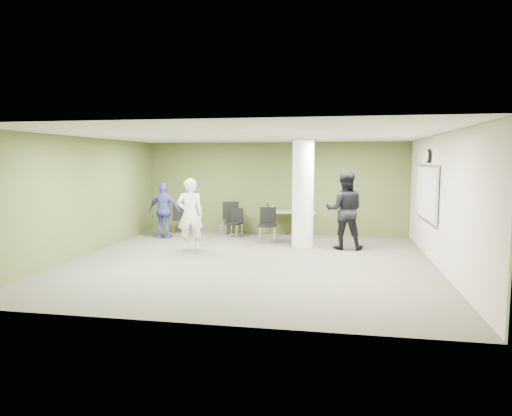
% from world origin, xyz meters
% --- Properties ---
extents(floor, '(8.00, 8.00, 0.00)m').
position_xyz_m(floor, '(0.00, 0.00, 0.00)').
color(floor, '#4F4D3E').
rests_on(floor, ground).
extents(ceiling, '(8.00, 8.00, 0.00)m').
position_xyz_m(ceiling, '(0.00, 0.00, 2.80)').
color(ceiling, white).
rests_on(ceiling, wall_back).
extents(wall_back, '(8.00, 2.80, 0.02)m').
position_xyz_m(wall_back, '(0.00, 4.00, 1.40)').
color(wall_back, '#4F5F2D').
rests_on(wall_back, floor).
extents(wall_left, '(0.02, 8.00, 2.80)m').
position_xyz_m(wall_left, '(-4.00, 0.00, 1.40)').
color(wall_left, '#4F5F2D').
rests_on(wall_left, floor).
extents(wall_right_cream, '(0.02, 8.00, 2.80)m').
position_xyz_m(wall_right_cream, '(4.00, 0.00, 1.40)').
color(wall_right_cream, beige).
rests_on(wall_right_cream, floor).
extents(column, '(0.56, 0.56, 2.80)m').
position_xyz_m(column, '(1.00, 2.00, 1.40)').
color(column, silver).
rests_on(column, floor).
extents(whiteboard, '(0.05, 2.30, 1.30)m').
position_xyz_m(whiteboard, '(3.92, 1.20, 1.50)').
color(whiteboard, silver).
rests_on(whiteboard, wall_right_cream).
extents(wall_clock, '(0.06, 0.32, 0.32)m').
position_xyz_m(wall_clock, '(3.92, 1.20, 2.35)').
color(wall_clock, black).
rests_on(wall_clock, wall_right_cream).
extents(folding_table, '(1.66, 0.91, 1.00)m').
position_xyz_m(folding_table, '(0.43, 3.54, 0.70)').
color(folding_table, gray).
rests_on(folding_table, floor).
extents(wastebasket, '(0.27, 0.27, 0.31)m').
position_xyz_m(wastebasket, '(-1.55, 3.44, 0.15)').
color(wastebasket, '#4C4C4C').
rests_on(wastebasket, floor).
extents(chair_back_left, '(0.58, 0.58, 0.90)m').
position_xyz_m(chair_back_left, '(-2.88, 3.40, 0.53)').
color(chair_back_left, black).
rests_on(chair_back_left, floor).
extents(chair_back_right, '(0.61, 0.61, 1.01)m').
position_xyz_m(chair_back_right, '(-1.31, 3.56, 0.60)').
color(chair_back_right, black).
rests_on(chair_back_right, floor).
extents(chair_table_left, '(0.52, 0.52, 0.85)m').
position_xyz_m(chair_table_left, '(-1.07, 3.10, 0.49)').
color(chair_table_left, black).
rests_on(chair_table_left, floor).
extents(chair_table_right, '(0.51, 0.51, 0.95)m').
position_xyz_m(chair_table_right, '(-0.01, 2.52, 0.56)').
color(chair_table_right, black).
rests_on(chair_table_right, floor).
extents(woman_white, '(0.77, 0.64, 1.80)m').
position_xyz_m(woman_white, '(-1.74, 1.01, 0.90)').
color(woman_white, white).
rests_on(woman_white, floor).
extents(man_black, '(0.97, 0.75, 1.98)m').
position_xyz_m(man_black, '(2.08, 1.83, 0.99)').
color(man_black, black).
rests_on(man_black, floor).
extents(man_blue, '(0.97, 0.45, 1.61)m').
position_xyz_m(man_blue, '(-3.02, 2.50, 0.81)').
color(man_blue, '#3B3F92').
rests_on(man_blue, floor).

